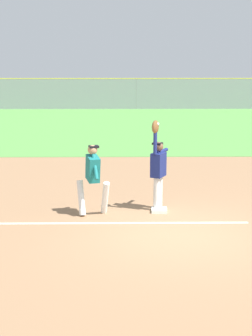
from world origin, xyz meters
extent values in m
plane|color=#936D4C|center=(0.00, 0.00, 0.00)|extent=(80.37, 80.37, 0.00)
cube|color=#549342|center=(0.00, 18.30, 0.01)|extent=(41.46, 18.75, 0.01)
cube|color=white|center=(-0.28, 1.71, 0.04)|extent=(0.40, 0.40, 0.08)
cylinder|color=silver|center=(-0.26, 2.01, 0.42)|extent=(0.20, 0.20, 0.85)
cylinder|color=silver|center=(-0.35, 1.83, 0.42)|extent=(0.20, 0.20, 0.85)
cube|color=navy|center=(-0.30, 1.92, 1.15)|extent=(0.43, 0.51, 0.60)
sphere|color=brown|center=(-0.30, 1.92, 1.60)|extent=(0.31, 0.31, 0.23)
cube|color=black|center=(-0.33, 1.93, 1.68)|extent=(0.29, 0.28, 0.05)
cylinder|color=navy|center=(-0.40, 1.72, 1.76)|extent=(0.12, 0.12, 0.62)
cylinder|color=navy|center=(-0.20, 2.12, 1.45)|extent=(0.36, 0.59, 0.09)
ellipsoid|color=brown|center=(-0.40, 1.72, 2.12)|extent=(0.25, 0.31, 0.32)
cylinder|color=white|center=(-1.62, 1.50, 0.42)|extent=(0.27, 0.46, 0.85)
cylinder|color=white|center=(-2.20, 1.49, 0.42)|extent=(0.27, 0.46, 0.85)
cube|color=#197272|center=(-1.91, 1.49, 1.15)|extent=(0.40, 0.58, 0.66)
sphere|color=tan|center=(-1.91, 1.49, 1.60)|extent=(0.29, 0.29, 0.23)
cube|color=black|center=(-1.88, 1.50, 1.68)|extent=(0.27, 0.25, 0.05)
cylinder|color=#197272|center=(-1.97, 1.70, 1.23)|extent=(0.20, 0.41, 0.58)
cylinder|color=#197272|center=(-1.85, 1.28, 1.23)|extent=(0.20, 0.41, 0.58)
sphere|color=white|center=(-0.35, 1.71, 2.19)|extent=(0.07, 0.07, 0.07)
cube|color=#93999E|center=(0.00, 27.68, 1.10)|extent=(41.46, 0.06, 2.19)
cylinder|color=yellow|center=(0.00, 27.68, 2.22)|extent=(41.46, 0.06, 0.06)
cylinder|color=gray|center=(0.00, 27.68, 1.10)|extent=(0.08, 0.08, 2.19)
cube|color=#B7B7BC|center=(-7.69, 30.00, 0.57)|extent=(4.52, 2.20, 0.55)
cube|color=#2D333D|center=(-7.69, 30.00, 1.05)|extent=(2.32, 1.90, 0.40)
cylinder|color=black|center=(-6.31, 31.05, 0.30)|extent=(0.61, 0.26, 0.60)
cylinder|color=black|center=(-6.18, 29.15, 0.30)|extent=(0.61, 0.26, 0.60)
cylinder|color=black|center=(-9.20, 30.85, 0.30)|extent=(0.61, 0.26, 0.60)
cylinder|color=black|center=(-9.07, 28.95, 0.30)|extent=(0.61, 0.26, 0.60)
cube|color=#1E6B33|center=(-0.69, 29.95, 0.57)|extent=(4.43, 1.97, 0.55)
cube|color=#2D333D|center=(-0.69, 29.95, 1.05)|extent=(2.23, 1.78, 0.40)
cylinder|color=black|center=(0.75, 30.92, 0.30)|extent=(0.60, 0.23, 0.60)
cylinder|color=black|center=(0.77, 29.02, 0.30)|extent=(0.60, 0.23, 0.60)
cylinder|color=black|center=(-2.15, 30.88, 0.30)|extent=(0.60, 0.23, 0.60)
cylinder|color=black|center=(-2.12, 28.98, 0.30)|extent=(0.60, 0.23, 0.60)
cube|color=black|center=(5.80, 29.83, 0.57)|extent=(4.51, 2.17, 0.55)
cube|color=#2D333D|center=(5.80, 29.83, 1.05)|extent=(2.30, 1.88, 0.40)
cylinder|color=black|center=(7.31, 30.69, 0.30)|extent=(0.61, 0.26, 0.60)
cylinder|color=black|center=(7.19, 28.79, 0.30)|extent=(0.61, 0.26, 0.60)
cylinder|color=black|center=(4.41, 30.87, 0.30)|extent=(0.61, 0.26, 0.60)
cylinder|color=black|center=(4.30, 28.97, 0.30)|extent=(0.61, 0.26, 0.60)
camera|label=1|loc=(-1.27, -10.68, 3.77)|focal=55.58mm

